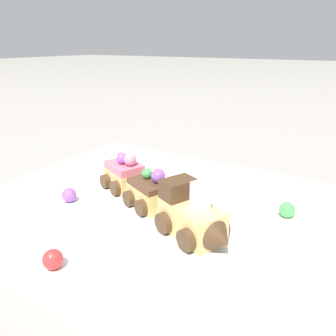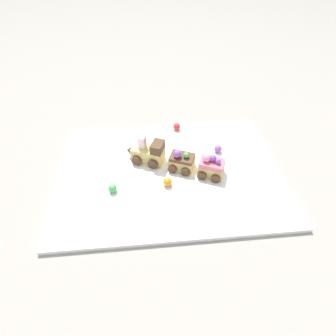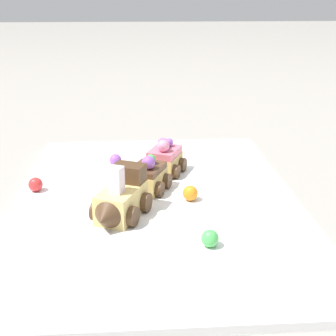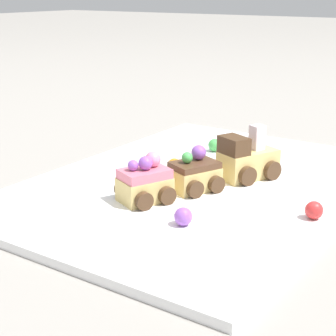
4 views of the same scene
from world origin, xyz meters
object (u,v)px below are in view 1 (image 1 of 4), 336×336
(cake_train_locomotive, at_px, (194,218))
(cake_car_chocolate, at_px, (151,193))
(gumball_green, at_px, (287,210))
(gumball_orange, at_px, (196,190))
(cake_car_strawberry, at_px, (125,174))
(gumball_red, at_px, (53,259))
(gumball_purple, at_px, (69,195))

(cake_train_locomotive, bearing_deg, cake_car_chocolate, 179.75)
(gumball_green, relative_size, gumball_orange, 0.96)
(cake_car_strawberry, distance_m, gumball_orange, 0.13)
(cake_train_locomotive, bearing_deg, gumball_red, -103.46)
(cake_car_chocolate, relative_size, gumball_orange, 3.54)
(cake_car_strawberry, xyz_separation_m, gumball_green, (0.26, 0.04, -0.01))
(cake_train_locomotive, relative_size, gumball_orange, 5.04)
(cake_car_chocolate, bearing_deg, cake_train_locomotive, -0.25)
(gumball_orange, bearing_deg, gumball_red, -102.21)
(cake_car_chocolate, bearing_deg, gumball_purple, -131.10)
(cake_train_locomotive, height_order, cake_car_chocolate, cake_train_locomotive)
(gumball_red, distance_m, gumball_green, 0.32)
(cake_car_strawberry, xyz_separation_m, gumball_orange, (0.12, 0.03, -0.01))
(cake_car_strawberry, xyz_separation_m, gumball_purple, (-0.04, -0.09, -0.01))
(gumball_red, distance_m, gumball_orange, 0.25)
(cake_car_chocolate, height_order, gumball_orange, cake_car_chocolate)
(cake_car_chocolate, bearing_deg, gumball_orange, 78.33)
(cake_car_chocolate, relative_size, gumball_red, 3.64)
(gumball_red, bearing_deg, cake_car_chocolate, 87.47)
(cake_car_strawberry, distance_m, gumball_green, 0.27)
(cake_car_strawberry, xyz_separation_m, gumball_red, (0.07, -0.21, -0.01))
(gumball_red, height_order, gumball_purple, same)
(cake_car_strawberry, bearing_deg, gumball_green, 32.16)
(gumball_purple, distance_m, gumball_orange, 0.20)
(gumball_orange, bearing_deg, cake_car_chocolate, -124.96)
(cake_car_strawberry, distance_m, gumball_red, 0.23)
(cake_car_chocolate, distance_m, gumball_green, 0.20)
(cake_car_strawberry, relative_size, gumball_purple, 3.68)
(gumball_purple, bearing_deg, gumball_orange, 36.64)
(gumball_red, bearing_deg, cake_train_locomotive, 53.25)
(cake_car_strawberry, height_order, gumball_green, cake_car_strawberry)
(cake_train_locomotive, distance_m, gumball_red, 0.18)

